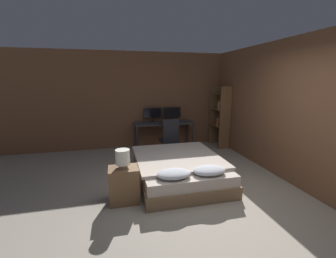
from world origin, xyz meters
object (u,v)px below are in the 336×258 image
(bed, at_px, (179,169))
(office_chair, at_px, (170,142))
(monitor_left, at_px, (153,114))
(monitor_right, at_px, (172,113))
(computer_mouse, at_px, (175,123))
(bookshelf, at_px, (221,114))
(nightstand, at_px, (124,185))
(bedside_lamp, at_px, (123,157))
(keyboard, at_px, (166,123))
(desk, at_px, (164,125))

(bed, bearing_deg, office_chair, 83.66)
(monitor_left, xyz_separation_m, monitor_right, (0.57, 0.00, 0.00))
(monitor_left, bearing_deg, bed, -87.25)
(bed, xyz_separation_m, computer_mouse, (0.44, 1.92, 0.54))
(office_chair, relative_size, bookshelf, 0.57)
(monitor_left, relative_size, computer_mouse, 7.41)
(nightstand, distance_m, computer_mouse, 2.96)
(bedside_lamp, height_order, monitor_right, monitor_right)
(computer_mouse, bearing_deg, keyboard, 180.00)
(bed, xyz_separation_m, keyboard, (0.17, 1.92, 0.53))
(monitor_left, bearing_deg, keyboard, -54.92)
(bedside_lamp, xyz_separation_m, monitor_left, (0.97, 2.90, 0.23))
(monitor_left, height_order, monitor_right, same)
(bookshelf, bearing_deg, bedside_lamp, -139.26)
(nightstand, relative_size, keyboard, 1.66)
(nightstand, distance_m, monitor_left, 3.14)
(monitor_left, distance_m, bookshelf, 1.98)
(office_chair, bearing_deg, monitor_left, 105.47)
(desk, xyz_separation_m, office_chair, (-0.02, -0.75, -0.29))
(bedside_lamp, bearing_deg, desk, 64.98)
(keyboard, relative_size, computer_mouse, 4.97)
(monitor_left, relative_size, office_chair, 0.52)
(keyboard, distance_m, office_chair, 0.67)
(monitor_left, distance_m, office_chair, 1.16)
(computer_mouse, bearing_deg, desk, 142.50)
(bed, bearing_deg, bookshelf, 46.63)
(bed, distance_m, desk, 2.17)
(desk, distance_m, monitor_left, 0.47)
(computer_mouse, height_order, office_chair, office_chair)
(computer_mouse, height_order, bookshelf, bookshelf)
(monitor_left, height_order, office_chair, monitor_left)
(monitor_left, height_order, bookshelf, bookshelf)
(bed, relative_size, desk, 1.21)
(bedside_lamp, xyz_separation_m, desk, (1.26, 2.70, -0.08))
(desk, xyz_separation_m, keyboard, (0.00, -0.20, 0.10))
(nightstand, xyz_separation_m, keyboard, (1.26, 2.49, 0.48))
(desk, distance_m, bookshelf, 1.69)
(nightstand, height_order, computer_mouse, computer_mouse)
(bed, bearing_deg, bedside_lamp, -152.14)
(computer_mouse, bearing_deg, bedside_lamp, -121.40)
(monitor_left, xyz_separation_m, bookshelf, (1.94, -0.40, -0.02))
(computer_mouse, bearing_deg, bed, -102.87)
(desk, bearing_deg, monitor_left, 144.33)
(monitor_left, bearing_deg, computer_mouse, -36.56)
(monitor_left, bearing_deg, office_chair, -74.53)
(bedside_lamp, relative_size, monitor_right, 0.57)
(bed, height_order, computer_mouse, computer_mouse)
(keyboard, relative_size, bookshelf, 0.20)
(monitor_right, height_order, keyboard, monitor_right)
(office_chair, bearing_deg, bookshelf, 18.48)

